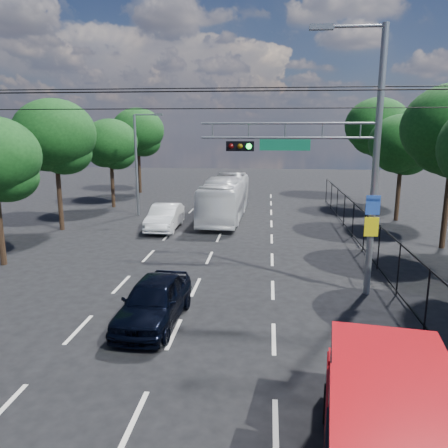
# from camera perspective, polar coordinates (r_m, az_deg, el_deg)

# --- Properties ---
(ground) EXTENTS (120.00, 120.00, 0.00)m
(ground) POSITION_cam_1_polar(r_m,az_deg,el_deg) (10.37, -11.66, -23.74)
(ground) COLOR black
(ground) RESTS_ON ground
(lane_markings) EXTENTS (6.12, 38.00, 0.01)m
(lane_markings) POSITION_cam_1_polar(r_m,az_deg,el_deg) (22.94, -1.25, -2.98)
(lane_markings) COLOR beige
(lane_markings) RESTS_ON ground
(signal_mast) EXTENTS (6.43, 0.39, 9.50)m
(signal_mast) POSITION_cam_1_polar(r_m,az_deg,el_deg) (16.17, 15.06, 9.01)
(signal_mast) COLOR slate
(signal_mast) RESTS_ON ground
(streetlight_left) EXTENTS (2.09, 0.22, 7.08)m
(streetlight_left) POSITION_cam_1_polar(r_m,az_deg,el_deg) (31.37, -11.12, 8.24)
(streetlight_left) COLOR slate
(streetlight_left) RESTS_ON ground
(utility_wires) EXTENTS (22.00, 5.04, 0.74)m
(utility_wires) POSITION_cam_1_polar(r_m,az_deg,el_deg) (17.05, -3.58, 16.25)
(utility_wires) COLOR black
(utility_wires) RESTS_ON ground
(fence_right) EXTENTS (0.06, 34.03, 2.00)m
(fence_right) POSITION_cam_1_polar(r_m,az_deg,el_deg) (21.31, 18.84, -1.99)
(fence_right) COLOR black
(fence_right) RESTS_ON ground
(tree_right_d) EXTENTS (4.32, 4.32, 7.02)m
(tree_right_d) POSITION_cam_1_polar(r_m,az_deg,el_deg) (31.23, 22.25, 9.22)
(tree_right_d) COLOR black
(tree_right_d) RESTS_ON ground
(tree_right_e) EXTENTS (5.28, 5.28, 8.58)m
(tree_right_e) POSITION_cam_1_polar(r_m,az_deg,el_deg) (39.00, 19.38, 11.48)
(tree_right_e) COLOR black
(tree_right_e) RESTS_ON ground
(tree_left_c) EXTENTS (4.80, 4.80, 7.80)m
(tree_left_c) POSITION_cam_1_polar(r_m,az_deg,el_deg) (27.95, -21.15, 10.16)
(tree_left_c) COLOR black
(tree_left_c) RESTS_ON ground
(tree_left_d) EXTENTS (4.20, 4.20, 6.83)m
(tree_left_d) POSITION_cam_1_polar(r_m,az_deg,el_deg) (35.16, -14.57, 9.76)
(tree_left_d) COLOR black
(tree_left_d) RESTS_ON ground
(tree_left_e) EXTENTS (4.92, 4.92, 7.99)m
(tree_left_e) POSITION_cam_1_polar(r_m,az_deg,el_deg) (42.79, -11.14, 11.40)
(tree_left_e) COLOR black
(tree_left_e) RESTS_ON ground
(red_pickup) EXTENTS (2.94, 6.19, 2.22)m
(red_pickup) POSITION_cam_1_polar(r_m,az_deg,el_deg) (8.28, 21.41, -24.72)
(red_pickup) COLOR black
(red_pickup) RESTS_ON ground
(navy_hatchback) EXTENTS (1.96, 4.40, 1.47)m
(navy_hatchback) POSITION_cam_1_polar(r_m,az_deg,el_deg) (14.21, -9.15, -9.86)
(navy_hatchback) COLOR black
(navy_hatchback) RESTS_ON ground
(white_bus) EXTENTS (2.69, 10.26, 2.84)m
(white_bus) POSITION_cam_1_polar(r_m,az_deg,el_deg) (30.04, 0.18, 3.45)
(white_bus) COLOR silver
(white_bus) RESTS_ON ground
(white_van) EXTENTS (1.66, 4.63, 1.52)m
(white_van) POSITION_cam_1_polar(r_m,az_deg,el_deg) (27.02, -7.71, 0.91)
(white_van) COLOR white
(white_van) RESTS_ON ground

